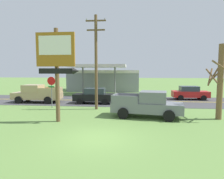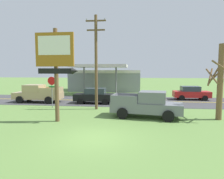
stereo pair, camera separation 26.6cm
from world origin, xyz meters
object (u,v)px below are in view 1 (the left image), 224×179
Objects in this scene: motel_sign at (57,59)px; utility_pole at (96,60)px; gas_station at (104,80)px; stop_sign at (51,87)px; pickup_grey_parked_on_lawn at (148,104)px; car_black_far_lane at (94,96)px; pickup_tan_on_road at (37,94)px; bare_tree at (220,80)px; car_red_mid_lane at (190,93)px.

motel_sign is 5.11m from utility_pole.
utility_pole is 17.38m from gas_station.
pickup_grey_parked_on_lawn is (8.68, -2.87, -1.06)m from stop_sign.
pickup_grey_parked_on_lawn is 1.30× the size of car_black_far_lane.
pickup_tan_on_road is (-11.64, 5.87, 0.00)m from pickup_grey_parked_on_lawn.
gas_station is 2.20× the size of pickup_grey_parked_on_lawn.
car_black_far_lane is (0.95, 7.96, -3.41)m from motel_sign.
pickup_grey_parked_on_lawn is at bearing -72.89° from gas_station.
car_black_far_lane is at bearing 131.66° from pickup_grey_parked_on_lawn.
stop_sign is at bearing 177.80° from utility_pole.
pickup_tan_on_road is at bearing 156.33° from utility_pole.
car_black_far_lane is at bearing 149.62° from bare_tree.
bare_tree is (13.73, -3.02, 0.84)m from stop_sign.
utility_pole is at bearing 163.19° from bare_tree.
pickup_grey_parked_on_lawn is at bearing 178.28° from bare_tree.
pickup_grey_parked_on_lawn reaches higher than car_black_far_lane.
gas_station is 2.86× the size of car_red_mid_lane.
utility_pole is 1.61× the size of pickup_tan_on_road.
stop_sign is 0.57× the size of pickup_tan_on_road.
car_red_mid_lane is at bearing 59.56° from pickup_grey_parked_on_lawn.
bare_tree is at bearing -30.38° from car_black_far_lane.
pickup_grey_parked_on_lawn is at bearing -18.30° from stop_sign.
utility_pole is 1.99× the size of car_black_far_lane.
pickup_tan_on_road is at bearing 124.43° from motel_sign.
car_red_mid_lane is 11.73m from car_black_far_lane.
pickup_grey_parked_on_lawn is (-5.05, 0.15, -1.90)m from bare_tree.
stop_sign is 4.92m from utility_pole.
car_red_mid_lane is at bearing -39.88° from gas_station.
bare_tree is 1.08× the size of pickup_grey_parked_on_lawn.
pickup_tan_on_road is (-2.96, 3.00, -1.06)m from stop_sign.
car_black_far_lane is at bearing 83.16° from motel_sign.
car_black_far_lane is (0.87, -13.95, -1.11)m from gas_station.
bare_tree is 10.26m from car_red_mid_lane.
pickup_tan_on_road is 17.89m from car_red_mid_lane.
utility_pole is (1.77, 4.79, 0.22)m from motel_sign.
utility_pole is 0.70× the size of gas_station.
stop_sign is at bearing -45.46° from pickup_tan_on_road.
utility_pole is 6.25m from pickup_grey_parked_on_lawn.
pickup_grey_parked_on_lawn is (6.10, -19.82, -0.98)m from gas_station.
utility_pole is 1.99× the size of car_red_mid_lane.
bare_tree is at bearing -1.72° from pickup_grey_parked_on_lawn.
gas_station reaches higher than pickup_tan_on_road.
stop_sign is at bearing -138.95° from car_black_far_lane.
stop_sign is at bearing -154.19° from car_red_mid_lane.
stop_sign is 4.35m from pickup_tan_on_road.
car_red_mid_lane is at bearing 12.92° from pickup_tan_on_road.
utility_pole is 4.89m from car_black_far_lane.
gas_station is 15.04m from pickup_tan_on_road.
car_black_far_lane is at bearing 104.50° from utility_pole.
stop_sign is at bearing 161.70° from pickup_grey_parked_on_lawn.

